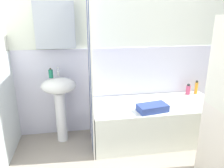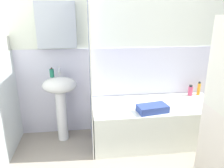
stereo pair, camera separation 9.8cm
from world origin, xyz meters
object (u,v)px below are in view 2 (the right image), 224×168
(sink, at_px, (60,95))
(soap_dispenser, at_px, (52,73))
(lotion_bottle, at_px, (199,89))
(bathtub, at_px, (154,122))
(towel_folded, at_px, (152,108))
(shampoo_bottle, at_px, (190,91))

(sink, distance_m, soap_dispenser, 0.30)
(soap_dispenser, bearing_deg, lotion_bottle, 1.85)
(sink, distance_m, lotion_bottle, 1.95)
(bathtub, height_order, lotion_bottle, lotion_bottle)
(towel_folded, bearing_deg, soap_dispenser, 161.30)
(sink, bearing_deg, soap_dispenser, 159.66)
(soap_dispenser, bearing_deg, sink, -20.34)
(lotion_bottle, xyz_separation_m, towel_folded, (-0.83, -0.47, -0.05))
(soap_dispenser, relative_size, shampoo_bottle, 0.81)
(bathtub, relative_size, lotion_bottle, 8.33)
(bathtub, height_order, towel_folded, towel_folded)
(soap_dispenser, bearing_deg, towel_folded, -18.70)
(lotion_bottle, bearing_deg, shampoo_bottle, -177.31)
(soap_dispenser, height_order, lotion_bottle, soap_dispenser)
(shampoo_bottle, bearing_deg, bathtub, -156.62)
(bathtub, bearing_deg, lotion_bottle, 20.00)
(soap_dispenser, height_order, towel_folded, soap_dispenser)
(soap_dispenser, relative_size, lotion_bottle, 0.64)
(soap_dispenser, relative_size, bathtub, 0.08)
(shampoo_bottle, height_order, towel_folded, shampoo_bottle)
(sink, xyz_separation_m, lotion_bottle, (1.94, 0.10, -0.03))
(bathtub, xyz_separation_m, shampoo_bottle, (0.59, 0.26, 0.33))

